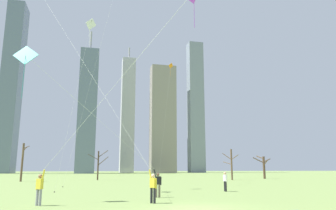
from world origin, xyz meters
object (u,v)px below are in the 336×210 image
(kite_flyer_midfield_left_purple, at_px, (57,165))
(bare_tree_rightmost, at_px, (231,164))
(bare_tree_left_of_center, at_px, (99,164))
(bystander_far_off_by_trees, at_px, (225,181))
(kite_flyer_foreground_left_green, at_px, (126,140))
(distant_kite_drifting_left_blue, at_px, (108,17))
(distant_kite_low_near_trees_orange, at_px, (169,79))
(bare_tree_right_of_center, at_px, (264,166))
(kite_flyer_far_back_teal, at_px, (124,150))
(bare_tree_far_right_edge, at_px, (23,161))
(distant_kite_high_overhead_white, at_px, (89,33))

(kite_flyer_midfield_left_purple, bearing_deg, bare_tree_rightmost, 53.28)
(bare_tree_rightmost, bearing_deg, bare_tree_left_of_center, 167.69)
(bystander_far_off_by_trees, xyz_separation_m, bare_tree_rightmost, (11.89, 25.01, 1.80))
(kite_flyer_foreground_left_green, relative_size, bare_tree_rightmost, 3.51)
(distant_kite_drifting_left_blue, distance_m, distant_kite_low_near_trees_orange, 11.17)
(distant_kite_low_near_trees_orange, relative_size, bare_tree_left_of_center, 3.23)
(bare_tree_rightmost, bearing_deg, kite_flyer_foreground_left_green, -123.93)
(kite_flyer_foreground_left_green, relative_size, bare_tree_right_of_center, 4.15)
(kite_flyer_far_back_teal, xyz_separation_m, bare_tree_far_right_edge, (-12.11, 30.65, -0.07))
(distant_kite_high_overhead_white, height_order, bare_tree_rightmost, distant_kite_high_overhead_white)
(bystander_far_off_by_trees, height_order, distant_kite_low_near_trees_orange, distant_kite_low_near_trees_orange)
(kite_flyer_far_back_teal, xyz_separation_m, bare_tree_rightmost, (20.97, 29.60, -0.38))
(kite_flyer_far_back_teal, xyz_separation_m, kite_flyer_midfield_left_purple, (-3.79, -3.58, -0.99))
(kite_flyer_far_back_teal, height_order, kite_flyer_foreground_left_green, kite_flyer_foreground_left_green)
(kite_flyer_far_back_teal, distance_m, bare_tree_right_of_center, 45.20)
(distant_kite_drifting_left_blue, height_order, bare_tree_rightmost, distant_kite_drifting_left_blue)
(bare_tree_right_of_center, xyz_separation_m, bare_tree_rightmost, (-8.61, -4.57, 0.30))
(bystander_far_off_by_trees, xyz_separation_m, bare_tree_far_right_edge, (-21.19, 26.05, 2.12))
(kite_flyer_foreground_left_green, xyz_separation_m, bare_tree_right_of_center, (29.61, 35.79, -1.24))
(kite_flyer_far_back_teal, bearing_deg, distant_kite_high_overhead_white, 107.67)
(distant_kite_low_near_trees_orange, xyz_separation_m, bare_tree_right_of_center, (21.93, 15.27, -11.33))
(bystander_far_off_by_trees, bearing_deg, kite_flyer_far_back_teal, -153.14)
(distant_kite_high_overhead_white, xyz_separation_m, bare_tree_far_right_edge, (-9.25, 21.66, -11.94))
(kite_flyer_midfield_left_purple, relative_size, distant_kite_low_near_trees_orange, 0.66)
(kite_flyer_foreground_left_green, distance_m, distant_kite_drifting_left_blue, 23.49)
(bystander_far_off_by_trees, relative_size, bare_tree_right_of_center, 0.37)
(bare_tree_left_of_center, bearing_deg, bare_tree_far_right_edge, -161.59)
(kite_flyer_foreground_left_green, bearing_deg, bare_tree_left_of_center, 91.37)
(kite_flyer_far_back_teal, relative_size, distant_kite_drifting_left_blue, 0.41)
(kite_flyer_midfield_left_purple, xyz_separation_m, bare_tree_right_of_center, (33.36, 37.75, 0.31))
(bystander_far_off_by_trees, relative_size, distant_kite_high_overhead_white, 0.10)
(kite_flyer_far_back_teal, distance_m, kite_flyer_midfield_left_purple, 5.30)
(kite_flyer_foreground_left_green, bearing_deg, kite_flyer_midfield_left_purple, -152.40)
(kite_flyer_midfield_left_purple, bearing_deg, bare_tree_left_of_center, 85.65)
(distant_kite_high_overhead_white, distance_m, bare_tree_left_of_center, 28.29)
(bystander_far_off_by_trees, bearing_deg, kite_flyer_midfield_left_purple, -147.55)
(distant_kite_low_near_trees_orange, height_order, bare_tree_far_right_edge, distant_kite_low_near_trees_orange)
(distant_kite_drifting_left_blue, height_order, bare_tree_left_of_center, distant_kite_drifting_left_blue)
(distant_kite_low_near_trees_orange, xyz_separation_m, bare_tree_left_of_center, (-8.55, 15.47, -11.08))
(distant_kite_drifting_left_blue, distance_m, bare_tree_far_right_edge, 25.51)
(kite_flyer_midfield_left_purple, distance_m, distant_kite_high_overhead_white, 18.01)
(bystander_far_off_by_trees, height_order, bare_tree_far_right_edge, bare_tree_far_right_edge)
(bare_tree_right_of_center, distance_m, bare_tree_rightmost, 9.75)
(kite_flyer_foreground_left_green, height_order, distant_kite_drifting_left_blue, distant_kite_drifting_left_blue)
(kite_flyer_foreground_left_green, bearing_deg, bare_tree_right_of_center, 50.40)
(kite_flyer_midfield_left_purple, bearing_deg, bare_tree_right_of_center, 48.53)
(kite_flyer_midfield_left_purple, height_order, distant_kite_high_overhead_white, distant_kite_high_overhead_white)
(kite_flyer_foreground_left_green, distance_m, distant_kite_low_near_trees_orange, 24.13)
(bare_tree_rightmost, relative_size, bare_tree_far_right_edge, 0.91)
(distant_kite_high_overhead_white, distance_m, bare_tree_far_right_edge, 26.41)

